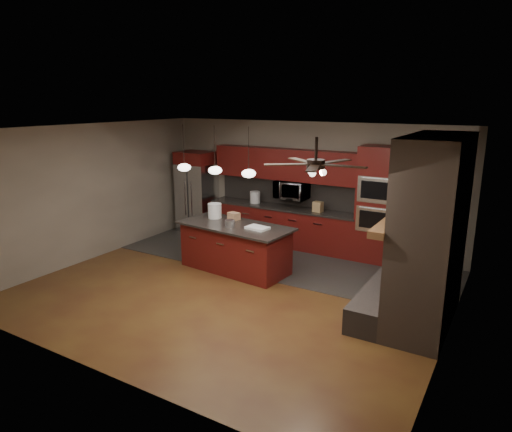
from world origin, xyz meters
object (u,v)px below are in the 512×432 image
Objects in this scene: oven_tower at (378,205)px; microwave at (292,190)px; counter_bucket at (255,197)px; paint_tray at (257,228)px; refrigerator at (197,192)px; kitchen_island at (235,247)px; white_bucket at (215,211)px; cardboard_box at (234,216)px; paint_can at (230,223)px; counter_box at (318,207)px.

microwave is at bearing 178.34° from oven_tower.
microwave reaches higher than counter_bucket.
oven_tower is at bearing 57.11° from paint_tray.
refrigerator reaches higher than kitchen_island.
counter_bucket is (-0.05, 1.68, -0.03)m from white_bucket.
refrigerator is 2.60m from cardboard_box.
counter_bucket is at bearing 2.81° from refrigerator.
oven_tower is at bearing 48.75° from cardboard_box.
paint_can is at bearing -91.04° from kitchen_island.
counter_box is at bearing 0.55° from refrigerator.
white_bucket is at bearing -149.63° from oven_tower.
white_bucket is 0.74m from paint_can.
white_bucket is 1.32× the size of cardboard_box.
refrigerator is at bearing 147.54° from kitchen_island.
counter_box is (0.93, 1.87, 0.55)m from kitchen_island.
paint_can is 0.69× the size of counter_bucket.
kitchen_island is at bearing -19.98° from white_bucket.
oven_tower reaches higher than cardboard_box.
microwave is at bearing 83.05° from paint_can.
cardboard_box is (-2.45, -1.59, -0.20)m from oven_tower.
cardboard_box is at bearing -35.70° from refrigerator.
microwave is 2.16m from paint_can.
counter_bucket reaches higher than cardboard_box.
white_bucket is at bearing -43.26° from refrigerator.
counter_box is at bearing 69.20° from kitchen_island.
cardboard_box is (-0.75, 0.35, 0.05)m from paint_tray.
kitchen_island is at bearing -37.76° from cardboard_box.
white_bucket is (-0.65, 0.23, 0.60)m from kitchen_island.
paint_can is 0.84× the size of cardboard_box.
paint_tray is 0.83m from cardboard_box.
oven_tower is at bearing 0.93° from refrigerator.
paint_can is (-2.23, -2.06, -0.21)m from oven_tower.
paint_tray is 1.86× the size of counter_box.
microwave is at bearing 88.60° from kitchen_island.
oven_tower is 8.73× the size of counter_bucket.
refrigerator is 3.28m from counter_box.
counter_box is at bearing -178.11° from oven_tower.
paint_can reaches higher than paint_tray.
counter_bucket is at bearing 130.18° from paint_tray.
oven_tower is 1.18× the size of refrigerator.
oven_tower is 7.98× the size of white_bucket.
paint_tray is at bearing 13.08° from paint_can.
cardboard_box is 1.94m from counter_box.
paint_tray is 1.51× the size of counter_bucket.
white_bucket is at bearing -117.07° from microwave.
kitchen_island is at bearing -38.04° from refrigerator.
refrigerator reaches higher than white_bucket.
counter_bucket is at bearing 121.67° from cardboard_box.
cardboard_box reaches higher than kitchen_island.
counter_bucket is (1.66, 0.08, 0.03)m from refrigerator.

